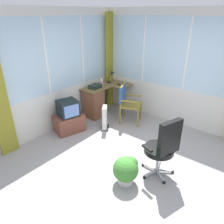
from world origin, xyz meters
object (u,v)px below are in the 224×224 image
Objects in this scene: desk_lamp at (112,75)px; potted_plant at (126,169)px; wooden_armchair at (126,99)px; tv_on_stand at (69,118)px; desk at (95,101)px; office_chair at (164,145)px; tv_remote at (119,85)px; space_heater at (105,117)px; spray_bottle at (102,82)px; paper_tray at (95,86)px.

desk_lamp is 0.69× the size of potted_plant.
wooden_armchair is at bearing -118.90° from desk_lamp.
desk_lamp is at bearing 42.96° from potted_plant.
desk is at bearing 4.35° from tv_on_stand.
office_chair is 0.71m from potted_plant.
desk_lamp reaches higher than tv_on_stand.
potted_plant is at bearing -105.33° from tv_on_stand.
office_chair is at bearing -105.33° from tv_remote.
spray_bottle is at bearing 45.09° from space_heater.
spray_bottle is at bearing -11.22° from paper_tray.
desk is 0.40m from paper_tray.
desk_lamp is 0.68m from paper_tray.
wooden_armchair is 2.07m from office_chair.
spray_bottle is 0.45× the size of potted_plant.
tv_remote is 0.50× the size of paper_tray.
office_chair is (-1.66, -2.14, -0.18)m from tv_remote.
wooden_armchair is at bearing 51.94° from office_chair.
tv_remote is at bearing -37.75° from spray_bottle.
wooden_armchair is at bearing 35.43° from potted_plant.
tv_remote is 1.69m from tv_on_stand.
space_heater is at bearing -139.33° from tv_remote.
spray_bottle reaches higher than desk.
spray_bottle is 1.05m from space_heater.
space_heater is at bearing -134.91° from spray_bottle.
desk is 2.66m from office_chair.
desk_lamp reaches higher than desk.
paper_tray is 0.27× the size of office_chair.
tv_remote reaches higher than space_heater.
desk_lamp is 1.11× the size of paper_tray.
wooden_armchair is (0.21, -0.84, -0.21)m from paper_tray.
office_chair reaches higher than wooden_armchair.
potted_plant is at bearing -126.73° from paper_tray.
tv_on_stand is at bearing -174.64° from paper_tray.
desk_lamp reaches higher than potted_plant.
potted_plant is (-1.52, -2.08, -0.15)m from desk.
desk_lamp is at bearing 61.10° from wooden_armchair.
space_heater is at bearing -149.28° from desk_lamp.
potted_plant is at bearing -129.03° from space_heater.
desk is 5.77× the size of spray_bottle.
paper_tray is 0.63× the size of potted_plant.
paper_tray is at bearing 177.21° from desk_lamp.
potted_plant is (-0.50, 0.37, -0.35)m from office_chair.
office_chair is at bearing -36.12° from potted_plant.
potted_plant is at bearing -118.18° from tv_remote.
desk is 1.14× the size of office_chair.
tv_remote reaches higher than desk.
office_chair is (-1.72, -2.44, -0.38)m from desk_lamp.
tv_on_stand reaches higher than space_heater.
office_chair is 1.96m from space_heater.
potted_plant is (-2.16, -1.77, -0.52)m from tv_remote.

